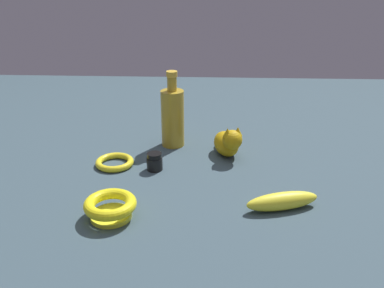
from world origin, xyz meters
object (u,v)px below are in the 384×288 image
at_px(nail_polish_jar, 155,162).
at_px(banana, 282,201).
at_px(bottle_tall, 173,116).
at_px(bangle, 115,162).
at_px(bowl, 110,207).
at_px(cat_figurine, 228,142).

xyz_separation_m(nail_polish_jar, banana, (-0.18, -0.31, -0.00)).
relative_size(bottle_tall, bangle, 2.18).
bearing_deg(bowl, cat_figurine, -38.78).
distance_m(nail_polish_jar, bowl, 0.24).
distance_m(bottle_tall, bangle, 0.22).
relative_size(bowl, banana, 0.67).
xyz_separation_m(cat_figurine, bowl, (-0.32, 0.26, -0.02)).
bearing_deg(banana, bottle_tall, -67.55).
bearing_deg(bowl, bangle, 10.72).
xyz_separation_m(banana, bangle, (0.20, 0.42, -0.01)).
bearing_deg(bottle_tall, cat_figurine, -114.45).
bearing_deg(nail_polish_jar, bangle, 79.47).
height_order(bottle_tall, banana, bottle_tall).
distance_m(nail_polish_jar, banana, 0.36).
distance_m(cat_figurine, banana, 0.29).
bearing_deg(bowl, nail_polish_jar, -15.66).
height_order(bottle_tall, cat_figurine, bottle_tall).
bearing_deg(nail_polish_jar, banana, -120.25).
distance_m(cat_figurine, nail_polish_jar, 0.22).
distance_m(bottle_tall, bowl, 0.41).
bearing_deg(nail_polish_jar, cat_figurine, -64.50).
height_order(cat_figurine, bangle, cat_figurine).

